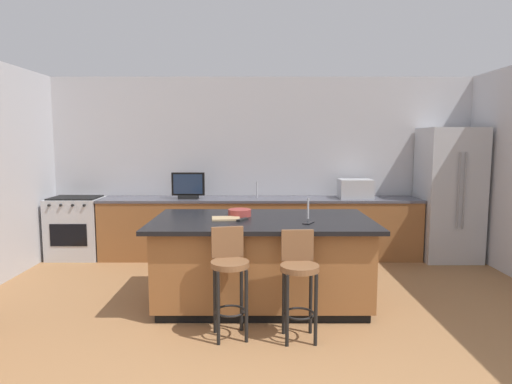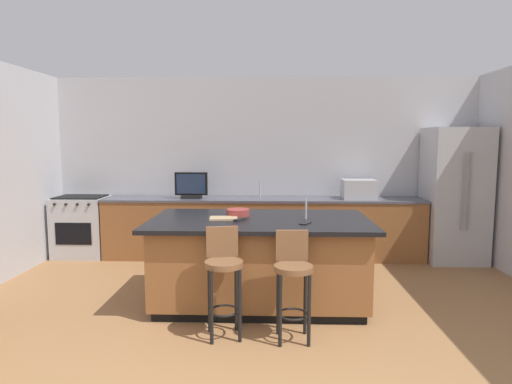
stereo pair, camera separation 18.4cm
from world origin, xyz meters
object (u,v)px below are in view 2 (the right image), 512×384
at_px(kitchen_island, 260,260).
at_px(refrigerator, 454,195).
at_px(tv_remote, 240,219).
at_px(range_oven, 82,226).
at_px(cutting_board, 224,218).
at_px(microwave, 359,189).
at_px(tv_monitor, 191,186).
at_px(cell_phone, 305,223).
at_px(bar_stool_right, 293,276).
at_px(bar_stool_left, 224,272).
at_px(fruit_bowl, 238,213).

xyz_separation_m(kitchen_island, refrigerator, (2.77, 1.81, 0.50)).
bearing_deg(tv_remote, range_oven, 171.90).
relative_size(range_oven, cutting_board, 3.13).
bearing_deg(microwave, cutting_board, -133.29).
bearing_deg(kitchen_island, tv_remote, -154.98).
relative_size(refrigerator, tv_monitor, 4.01).
height_order(cell_phone, tv_remote, tv_remote).
height_order(bar_stool_right, cutting_board, bar_stool_right).
distance_m(range_oven, cell_phone, 3.88).
height_order(refrigerator, microwave, refrigerator).
bearing_deg(range_oven, refrigerator, -0.69).
height_order(range_oven, cell_phone, cell_phone).
relative_size(bar_stool_right, cutting_board, 3.26).
height_order(tv_monitor, bar_stool_right, tv_monitor).
bearing_deg(kitchen_island, microwave, 53.10).
height_order(kitchen_island, bar_stool_left, bar_stool_left).
height_order(microwave, tv_remote, microwave).
bearing_deg(bar_stool_left, range_oven, 120.46).
bearing_deg(kitchen_island, bar_stool_right, -70.01).
bearing_deg(refrigerator, cell_phone, -138.20).
relative_size(refrigerator, microwave, 4.03).
xyz_separation_m(range_oven, fruit_bowl, (2.51, -1.70, 0.50)).
distance_m(range_oven, microwave, 4.20).
bearing_deg(range_oven, kitchen_island, -34.25).
distance_m(range_oven, fruit_bowl, 3.07).
bearing_deg(range_oven, cell_phone, -33.54).
bearing_deg(tv_remote, bar_stool_left, -67.72).
relative_size(bar_stool_left, bar_stool_right, 1.02).
distance_m(bar_stool_left, tv_remote, 0.81).
distance_m(refrigerator, range_oven, 5.54).
bearing_deg(cell_phone, tv_monitor, 156.01).
bearing_deg(cutting_board, cell_phone, -15.22).
xyz_separation_m(microwave, cutting_board, (-1.79, -1.90, -0.11)).
relative_size(bar_stool_right, tv_remote, 5.62).
bearing_deg(bar_stool_right, bar_stool_left, 172.92).
xyz_separation_m(refrigerator, microwave, (-1.36, 0.07, 0.07)).
distance_m(bar_stool_left, cell_phone, 1.01).
bearing_deg(tv_monitor, range_oven, 178.28).
height_order(kitchen_island, bar_stool_right, bar_stool_right).
height_order(range_oven, bar_stool_left, bar_stool_left).
bearing_deg(kitchen_island, refrigerator, 33.14).
bearing_deg(bar_stool_right, range_oven, 135.06).
distance_m(tv_remote, cutting_board, 0.19).
height_order(fruit_bowl, cutting_board, fruit_bowl).
bearing_deg(refrigerator, bar_stool_left, -139.46).
height_order(microwave, tv_monitor, tv_monitor).
distance_m(fruit_bowl, cell_phone, 0.83).
bearing_deg(range_oven, fruit_bowl, -34.17).
bearing_deg(fruit_bowl, tv_remote, -81.86).
bearing_deg(cutting_board, tv_remote, -21.82).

